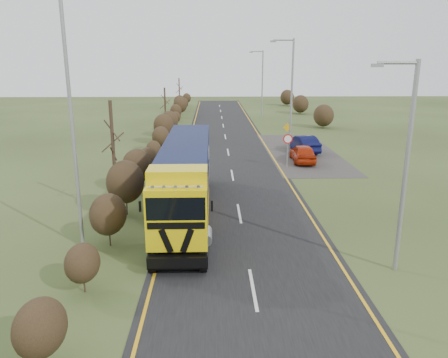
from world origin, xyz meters
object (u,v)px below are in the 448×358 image
lorry (186,175)px  speed_sign (288,144)px  car_red_hatchback (303,153)px  streetlight_near (405,161)px  car_blue_sedan (304,144)px

lorry → speed_sign: bearing=55.4°
car_red_hatchback → speed_sign: (-1.60, -1.96, 1.13)m
streetlight_near → speed_sign: bearing=94.8°
streetlight_near → car_blue_sedan: bearing=87.2°
car_blue_sedan → streetlight_near: (-1.09, -22.59, 3.65)m
car_blue_sedan → streetlight_near: 22.91m
lorry → car_red_hatchback: lorry is taller
car_red_hatchback → car_blue_sedan: bearing=-100.3°
car_blue_sedan → streetlight_near: streetlight_near is taller
car_red_hatchback → car_blue_sedan: (0.88, 3.96, 0.02)m
lorry → streetlight_near: streetlight_near is taller
lorry → streetlight_near: (8.45, -6.48, 2.17)m
lorry → car_blue_sedan: 18.78m
lorry → car_blue_sedan: lorry is taller
lorry → streetlight_near: 10.87m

